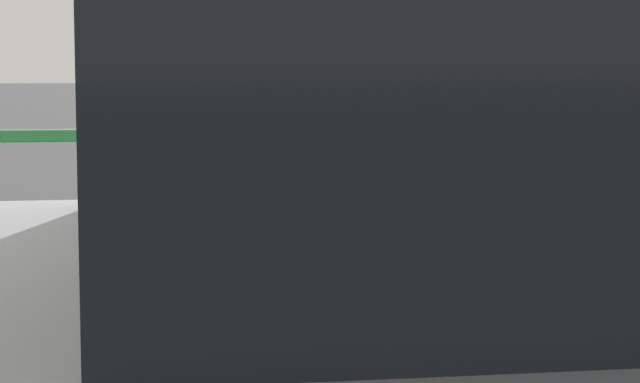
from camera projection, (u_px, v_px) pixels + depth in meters
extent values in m
cylinder|color=slate|center=(217.00, 337.00, 3.54)|extent=(0.07, 0.07, 1.05)
cylinder|color=black|center=(215.00, 98.00, 3.47)|extent=(0.19, 0.19, 0.30)
sphere|color=silver|center=(215.00, 31.00, 3.45)|extent=(0.18, 0.18, 0.18)
cube|color=black|center=(214.00, 74.00, 3.37)|extent=(0.10, 0.02, 0.07)
cube|color=red|center=(215.00, 119.00, 3.38)|extent=(0.11, 0.02, 0.09)
cylinder|color=#1E233F|center=(441.00, 371.00, 3.64)|extent=(0.15, 0.15, 0.81)
cylinder|color=#1E233F|center=(374.00, 374.00, 3.61)|extent=(0.15, 0.15, 0.81)
cube|color=beige|center=(409.00, 127.00, 3.55)|extent=(0.43, 0.23, 0.61)
cylinder|color=beige|center=(496.00, 120.00, 3.59)|extent=(0.09, 0.09, 0.58)
cylinder|color=beige|center=(334.00, 76.00, 3.29)|extent=(0.10, 0.52, 0.42)
cylinder|color=#1E602D|center=(215.00, 134.00, 5.83)|extent=(24.00, 0.06, 0.06)
cylinder|color=#1E602D|center=(216.00, 226.00, 5.88)|extent=(24.00, 0.05, 0.05)
cylinder|color=#1E602D|center=(216.00, 237.00, 5.88)|extent=(0.06, 0.06, 0.96)
cylinder|color=#1E602D|center=(621.00, 228.00, 6.17)|extent=(0.06, 0.06, 0.96)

